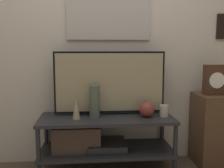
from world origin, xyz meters
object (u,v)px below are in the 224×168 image
(vase_tall_ceramic, at_px, (94,101))
(mantel_clock, at_px, (215,80))
(candle_jar, at_px, (164,111))
(vase_slim_bronze, at_px, (76,108))
(television, at_px, (110,82))
(vase_round_glass, at_px, (147,109))

(vase_tall_ceramic, relative_size, mantel_clock, 1.03)
(candle_jar, height_order, mantel_clock, mantel_clock)
(candle_jar, bearing_deg, vase_slim_bronze, -178.67)
(television, distance_m, vase_round_glass, 0.44)
(television, xyz_separation_m, vase_round_glass, (0.34, -0.13, -0.25))
(vase_slim_bronze, height_order, candle_jar, vase_slim_bronze)
(television, distance_m, candle_jar, 0.59)
(television, distance_m, vase_tall_ceramic, 0.24)
(candle_jar, relative_size, mantel_clock, 0.37)
(television, height_order, vase_round_glass, television)
(vase_round_glass, height_order, mantel_clock, mantel_clock)
(vase_tall_ceramic, bearing_deg, mantel_clock, 1.74)
(vase_round_glass, xyz_separation_m, candle_jar, (0.17, 0.00, -0.02))
(television, xyz_separation_m, mantel_clock, (1.04, -0.06, 0.02))
(candle_jar, bearing_deg, vase_tall_ceramic, 176.82)
(television, distance_m, vase_slim_bronze, 0.42)
(television, relative_size, vase_slim_bronze, 5.45)
(vase_slim_bronze, distance_m, mantel_clock, 1.39)
(vase_tall_ceramic, height_order, mantel_clock, mantel_clock)
(vase_round_glass, relative_size, candle_jar, 1.31)
(vase_round_glass, height_order, candle_jar, vase_round_glass)
(mantel_clock, bearing_deg, vase_round_glass, -173.66)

